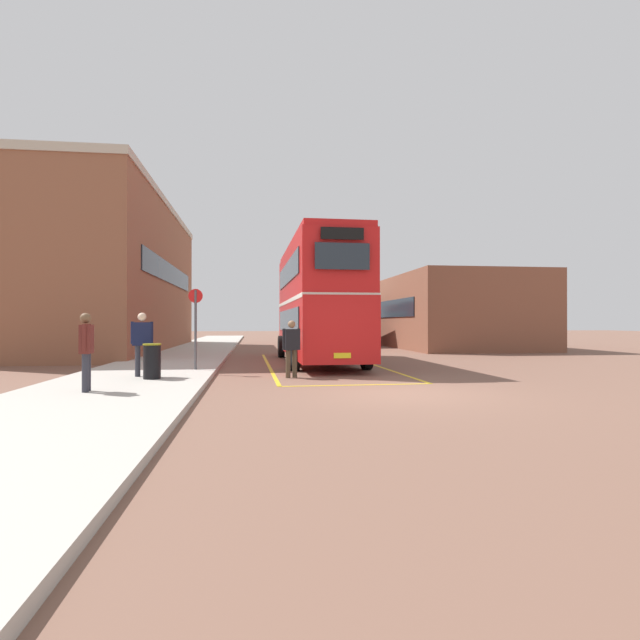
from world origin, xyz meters
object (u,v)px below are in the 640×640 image
double_decker_bus (317,300)px  pedestrian_waiting_near (142,339)px  pedestrian_boarding (291,345)px  single_deck_bus (335,322)px  pedestrian_waiting_far (86,346)px  litter_bin (152,361)px  bus_stop_sign (196,321)px

double_decker_bus → pedestrian_waiting_near: bearing=-133.8°
pedestrian_boarding → pedestrian_waiting_near: pedestrian_waiting_near is taller
single_deck_bus → pedestrian_boarding: single_deck_bus is taller
single_deck_bus → pedestrian_waiting_far: single_deck_bus is taller
double_decker_bus → pedestrian_waiting_far: bearing=-124.8°
single_deck_bus → pedestrian_waiting_far: bearing=-110.7°
pedestrian_waiting_near → litter_bin: bearing=-58.2°
pedestrian_waiting_far → double_decker_bus: bearing=55.2°
pedestrian_waiting_far → single_deck_bus: bearing=69.3°
litter_bin → bus_stop_sign: bus_stop_sign is taller
single_deck_bus → pedestrian_waiting_near: (-8.87, -21.85, -0.48)m
pedestrian_waiting_near → pedestrian_boarding: bearing=5.6°
pedestrian_boarding → pedestrian_waiting_far: pedestrian_waiting_far is taller
pedestrian_boarding → litter_bin: bearing=-164.5°
double_decker_bus → pedestrian_boarding: 5.80m
pedestrian_waiting_near → litter_bin: (0.39, -0.63, -0.55)m
litter_bin → bus_stop_sign: bearing=71.9°
pedestrian_boarding → pedestrian_waiting_near: size_ratio=0.96×
double_decker_bus → bus_stop_sign: bearing=-138.1°
double_decker_bus → bus_stop_sign: double_decker_bus is taller
pedestrian_boarding → single_deck_bus: bearing=77.5°
pedestrian_boarding → litter_bin: 3.89m
bus_stop_sign → double_decker_bus: bearing=41.9°
pedestrian_boarding → bus_stop_sign: 3.35m
bus_stop_sign → litter_bin: bearing=-108.1°
bus_stop_sign → single_deck_bus: bearing=69.0°
single_deck_bus → pedestrian_waiting_far: (-9.38, -24.81, -0.53)m
pedestrian_waiting_near → pedestrian_waiting_far: bearing=-99.9°
pedestrian_waiting_near → pedestrian_waiting_far: size_ratio=1.04×
single_deck_bus → litter_bin: single_deck_bus is taller
bus_stop_sign → pedestrian_waiting_far: bearing=-109.6°
pedestrian_boarding → litter_bin: (-3.74, -1.03, -0.36)m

